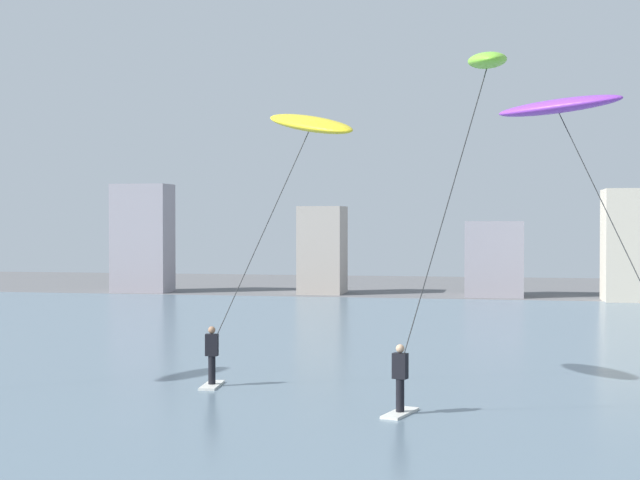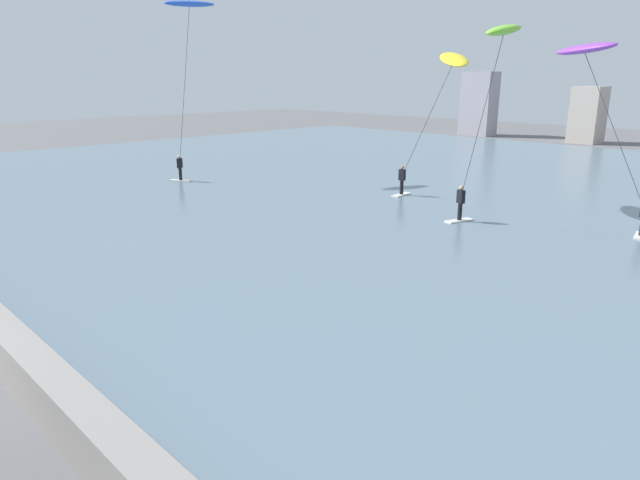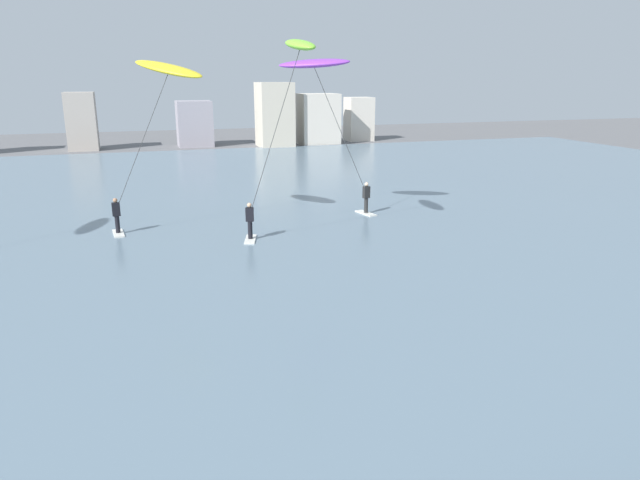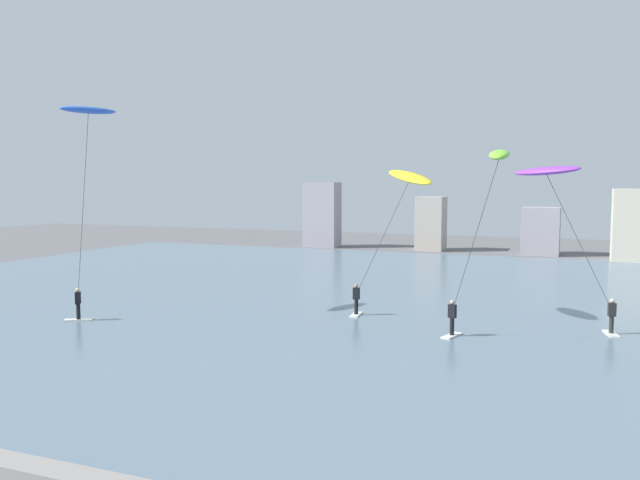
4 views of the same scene
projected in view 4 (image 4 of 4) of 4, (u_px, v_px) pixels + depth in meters
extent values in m
cube|color=slate|center=(491.00, 308.00, 36.14)|extent=(84.00, 52.00, 0.10)
cube|color=gray|center=(322.00, 215.00, 70.73)|extent=(3.66, 2.35, 7.02)
cube|color=#A89E93|center=(431.00, 224.00, 67.30)|extent=(2.77, 2.95, 5.56)
cube|color=gray|center=(541.00, 231.00, 63.22)|extent=(3.51, 3.26, 4.62)
cube|color=beige|center=(633.00, 225.00, 57.69)|extent=(3.40, 3.85, 6.45)
cube|color=silver|center=(452.00, 335.00, 29.28)|extent=(0.80, 1.47, 0.06)
cylinder|color=black|center=(452.00, 326.00, 29.25)|extent=(0.20, 0.20, 0.78)
cube|color=black|center=(452.00, 311.00, 29.19)|extent=(0.39, 0.30, 0.60)
sphere|color=tan|center=(452.00, 302.00, 29.15)|extent=(0.20, 0.20, 0.20)
cylinder|color=#333333|center=(475.00, 239.00, 28.02)|extent=(2.05, 1.11, 6.81)
ellipsoid|color=#7AD133|center=(499.00, 155.00, 26.83)|extent=(1.06, 2.67, 0.75)
cube|color=silver|center=(611.00, 334.00, 29.64)|extent=(0.74, 1.46, 0.06)
cylinder|color=black|center=(611.00, 325.00, 29.61)|extent=(0.20, 0.20, 0.78)
cube|color=black|center=(612.00, 310.00, 29.55)|extent=(0.38, 0.29, 0.60)
sphere|color=beige|center=(612.00, 301.00, 29.51)|extent=(0.20, 0.20, 0.20)
cylinder|color=#333333|center=(579.00, 242.00, 29.57)|extent=(2.99, 0.59, 6.20)
ellipsoid|color=purple|center=(547.00, 171.00, 29.58)|extent=(3.48, 2.62, 0.70)
cube|color=silver|center=(79.00, 320.00, 32.63)|extent=(1.44, 1.05, 0.06)
cylinder|color=black|center=(78.00, 312.00, 32.59)|extent=(0.20, 0.20, 0.78)
cube|color=black|center=(78.00, 298.00, 32.53)|extent=(0.35, 0.40, 0.60)
sphere|color=beige|center=(78.00, 290.00, 32.50)|extent=(0.20, 0.20, 0.20)
cylinder|color=#333333|center=(83.00, 205.00, 32.98)|extent=(0.48, 1.70, 9.37)
ellipsoid|color=blue|center=(88.00, 110.00, 33.41)|extent=(1.98, 3.27, 0.47)
cube|color=silver|center=(356.00, 315.00, 33.92)|extent=(0.57, 1.43, 0.06)
cylinder|color=black|center=(356.00, 307.00, 33.89)|extent=(0.20, 0.20, 0.78)
cube|color=black|center=(356.00, 294.00, 33.83)|extent=(0.36, 0.25, 0.60)
sphere|color=#9E7051|center=(356.00, 286.00, 33.79)|extent=(0.20, 0.20, 0.20)
cylinder|color=#333333|center=(382.00, 238.00, 33.17)|extent=(2.73, 0.25, 5.94)
ellipsoid|color=yellow|center=(410.00, 177.00, 32.49)|extent=(3.36, 3.23, 1.19)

